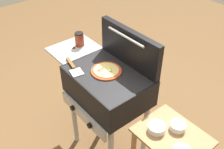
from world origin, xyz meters
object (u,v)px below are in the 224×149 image
(grill, at_px, (107,87))
(topping_bowl_near, at_px, (178,126))
(spatula, at_px, (73,67))
(topping_bowl_middle, at_px, (157,128))
(sauce_jar, at_px, (79,39))
(pizza_cheese, at_px, (106,71))

(grill, relative_size, topping_bowl_near, 9.16)
(spatula, xyz_separation_m, topping_bowl_near, (0.88, 0.23, -0.09))
(topping_bowl_middle, bearing_deg, sauce_jar, 173.62)
(grill, xyz_separation_m, pizza_cheese, (-0.01, 0.01, 0.15))
(topping_bowl_middle, bearing_deg, topping_bowl_near, 56.44)
(pizza_cheese, distance_m, topping_bowl_near, 0.68)
(spatula, bearing_deg, topping_bowl_middle, 8.10)
(grill, height_order, spatula, spatula)
(spatula, relative_size, topping_bowl_middle, 2.30)
(grill, bearing_deg, spatula, -143.97)
(grill, bearing_deg, sauce_jar, 171.39)
(grill, bearing_deg, topping_bowl_near, 6.10)
(topping_bowl_near, bearing_deg, sauce_jar, 179.94)
(spatula, bearing_deg, pizza_cheese, 39.40)
(grill, xyz_separation_m, sauce_jar, (-0.47, 0.07, 0.21))
(topping_bowl_near, xyz_separation_m, topping_bowl_middle, (-0.08, -0.12, 0.00))
(sauce_jar, bearing_deg, pizza_cheese, -7.61)
(pizza_cheese, bearing_deg, spatula, -140.60)
(pizza_cheese, height_order, topping_bowl_middle, pizza_cheese)
(grill, xyz_separation_m, topping_bowl_middle, (0.58, -0.05, 0.06))
(topping_bowl_near, distance_m, topping_bowl_middle, 0.14)
(sauce_jar, height_order, topping_bowl_near, sauce_jar)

